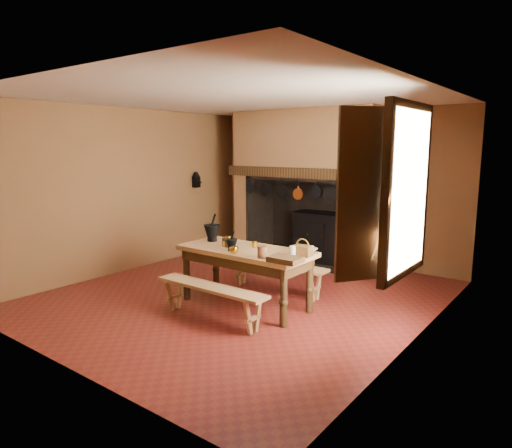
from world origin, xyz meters
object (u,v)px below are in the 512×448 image
(work_table, at_px, (246,258))
(coffee_grinder, at_px, (228,242))
(bench_front, at_px, (211,295))
(wicker_basket, at_px, (302,250))
(mixing_bowl, at_px, (303,251))
(iron_range, at_px, (323,237))

(work_table, distance_m, coffee_grinder, 0.33)
(coffee_grinder, bearing_deg, bench_front, -54.25)
(bench_front, relative_size, wicker_basket, 6.63)
(work_table, height_order, mixing_bowl, mixing_bowl)
(iron_range, xyz_separation_m, work_table, (0.34, -2.75, 0.19))
(bench_front, distance_m, coffee_grinder, 0.87)
(bench_front, height_order, mixing_bowl, mixing_bowl)
(coffee_grinder, height_order, wicker_basket, wicker_basket)
(iron_range, height_order, coffee_grinder, iron_range)
(mixing_bowl, bearing_deg, iron_range, 113.65)
(iron_range, height_order, bench_front, iron_range)
(iron_range, distance_m, work_table, 2.77)
(iron_range, height_order, mixing_bowl, iron_range)
(coffee_grinder, xyz_separation_m, mixing_bowl, (1.03, 0.26, -0.03))
(bench_front, bearing_deg, coffee_grinder, 112.27)
(work_table, relative_size, bench_front, 1.14)
(bench_front, bearing_deg, iron_range, 95.65)
(wicker_basket, bearing_deg, mixing_bowl, 110.96)
(iron_range, relative_size, bench_front, 0.99)
(iron_range, bearing_deg, bench_front, -84.35)
(bench_front, xyz_separation_m, wicker_basket, (0.82, 0.80, 0.53))
(bench_front, distance_m, mixing_bowl, 1.29)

